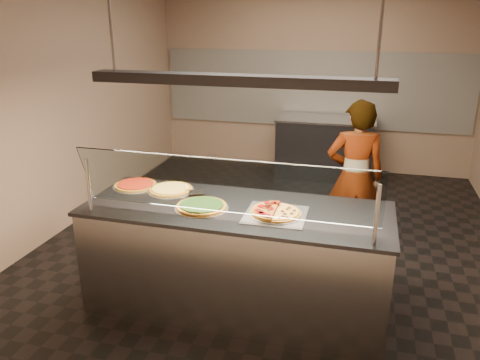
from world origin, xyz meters
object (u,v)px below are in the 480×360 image
(pizza_cheese, at_px, (171,189))
(pizza_tomato, at_px, (136,185))
(serving_counter, at_px, (236,258))
(heat_lamp_housing, at_px, (236,80))
(pizza_spatula, at_px, (191,189))
(pizza_spinach, at_px, (202,206))
(half_pizza_pepperoni, at_px, (264,210))
(half_pizza_sausage, at_px, (288,213))
(sneeze_guard, at_px, (223,187))
(prep_table, at_px, (325,148))
(worker, at_px, (355,177))
(perforated_tray, at_px, (276,214))

(pizza_cheese, xyz_separation_m, pizza_tomato, (-0.36, 0.02, -0.00))
(serving_counter, distance_m, heat_lamp_housing, 1.48)
(serving_counter, bearing_deg, pizza_spatula, 154.78)
(pizza_spinach, bearing_deg, pizza_cheese, 142.30)
(pizza_cheese, bearing_deg, serving_counter, -18.18)
(half_pizza_pepperoni, relative_size, half_pizza_sausage, 1.00)
(sneeze_guard, xyz_separation_m, prep_table, (0.37, 4.13, -0.76))
(half_pizza_sausage, relative_size, worker, 0.24)
(half_pizza_sausage, relative_size, pizza_spinach, 0.89)
(half_pizza_pepperoni, xyz_separation_m, prep_table, (0.13, 3.86, -0.50))
(heat_lamp_housing, bearing_deg, pizza_cheese, 161.82)
(perforated_tray, distance_m, half_pizza_sausage, 0.10)
(perforated_tray, relative_size, pizza_tomato, 1.19)
(sneeze_guard, xyz_separation_m, pizza_cheese, (-0.67, 0.56, -0.28))
(pizza_cheese, relative_size, prep_table, 0.28)
(half_pizza_pepperoni, height_order, pizza_cheese, half_pizza_pepperoni)
(pizza_spinach, height_order, prep_table, pizza_spinach)
(sneeze_guard, relative_size, pizza_cheese, 5.48)
(half_pizza_sausage, bearing_deg, worker, 72.45)
(sneeze_guard, height_order, pizza_spatula, sneeze_guard)
(half_pizza_sausage, height_order, pizza_tomato, half_pizza_sausage)
(serving_counter, height_order, pizza_spatula, pizza_spatula)
(worker, bearing_deg, pizza_spinach, 42.17)
(perforated_tray, distance_m, pizza_spatula, 0.88)
(sneeze_guard, height_order, pizza_tomato, sneeze_guard)
(perforated_tray, height_order, pizza_tomato, pizza_tomato)
(prep_table, bearing_deg, half_pizza_pepperoni, -91.86)
(pizza_spatula, bearing_deg, pizza_cheese, -177.25)
(heat_lamp_housing, bearing_deg, half_pizza_pepperoni, -16.37)
(pizza_spinach, bearing_deg, pizza_spatula, 124.33)
(perforated_tray, bearing_deg, prep_table, 89.53)
(prep_table, height_order, worker, worker)
(prep_table, bearing_deg, pizza_tomato, -111.52)
(pizza_tomato, bearing_deg, pizza_spinach, -23.71)
(pizza_spinach, bearing_deg, sneeze_guard, -43.60)
(sneeze_guard, distance_m, pizza_cheese, 0.92)
(half_pizza_pepperoni, bearing_deg, half_pizza_sausage, -1.00)
(pizza_tomato, xyz_separation_m, pizza_spatula, (0.54, -0.02, 0.01))
(perforated_tray, relative_size, half_pizza_pepperoni, 1.22)
(perforated_tray, bearing_deg, serving_counter, 168.00)
(sneeze_guard, xyz_separation_m, half_pizza_pepperoni, (0.25, 0.27, -0.26))
(sneeze_guard, distance_m, pizza_tomato, 1.21)
(sneeze_guard, relative_size, prep_table, 1.52)
(prep_table, relative_size, worker, 0.91)
(serving_counter, xyz_separation_m, pizza_spatula, (-0.48, 0.23, 0.49))
(pizza_cheese, xyz_separation_m, pizza_spatula, (0.18, 0.01, 0.01))
(pizza_spatula, relative_size, worker, 0.15)
(serving_counter, relative_size, sneeze_guard, 1.11)
(half_pizza_pepperoni, distance_m, pizza_tomato, 1.31)
(sneeze_guard, bearing_deg, prep_table, 84.85)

